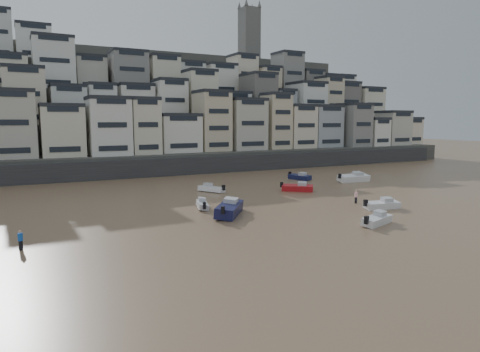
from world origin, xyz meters
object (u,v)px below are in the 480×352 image
boat_i (300,176)px  boat_f (202,204)px  person_blue (20,240)px  boat_e (298,187)px  person_pink (356,197)px  boat_b (382,203)px  boat_h (211,188)px  boat_c (229,206)px  boat_a (377,218)px  boat_g (354,177)px

boat_i → boat_f: bearing=-73.9°
person_blue → boat_e: bearing=20.5°
person_blue → person_pink: size_ratio=1.00×
boat_i → boat_b: 27.18m
boat_h → person_blue: person_blue is taller
boat_c → person_pink: bearing=-56.9°
boat_a → boat_e: bearing=58.2°
boat_f → person_blue: 22.17m
boat_f → boat_b: (19.62, -10.55, 0.11)m
boat_e → boat_g: bearing=54.0°
boat_g → boat_c: bearing=-153.5°
boat_f → boat_a: size_ratio=0.85×
boat_b → boat_g: bearing=66.4°
boat_g → boat_h: size_ratio=1.38×
boat_f → boat_b: 22.28m
boat_c → boat_a: size_ratio=1.50×
boat_b → person_pink: person_pink is taller
boat_e → person_pink: 11.66m
boat_c → boat_b: (18.29, -5.64, -0.32)m
boat_b → person_blue: (-39.87, 1.53, 0.20)m
boat_f → boat_c: (1.34, -4.91, 0.43)m
boat_i → boat_b: (-6.37, -26.42, -0.01)m
boat_e → boat_i: 13.22m
boat_f → person_blue: size_ratio=2.38×
boat_h → boat_a: bearing=164.4°
boat_g → boat_f: size_ratio=1.58×
boat_e → person_blue: bearing=-119.9°
boat_e → person_pink: person_pink is taller
boat_i → boat_h: (-19.97, -4.94, -0.03)m
boat_g → boat_f: boat_g is taller
boat_a → person_blue: bearing=149.1°
boat_e → person_pink: size_ratio=3.00×
person_blue → boat_g: bearing=18.8°
boat_b → person_blue: 39.90m
boat_f → boat_h: size_ratio=0.87×
boat_c → boat_e: bearing=-21.1°
boat_c → boat_b: size_ratio=1.48×
boat_e → boat_h: bearing=-165.4°
boat_g → boat_f: bearing=-162.0°
boat_g → boat_c: 34.56m
boat_a → boat_h: bearing=85.8°
boat_g → boat_i: size_ratio=1.31×
boat_i → boat_b: boat_i is taller
boat_i → boat_a: (-12.94, -32.11, -0.02)m
boat_f → boat_b: bearing=-102.5°
boat_g → boat_h: 26.97m
boat_g → boat_a: boat_g is taller
boat_f → boat_c: size_ratio=0.57×
boat_f → boat_c: boat_c is taller
boat_g → boat_c: (-31.60, -14.00, 0.10)m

